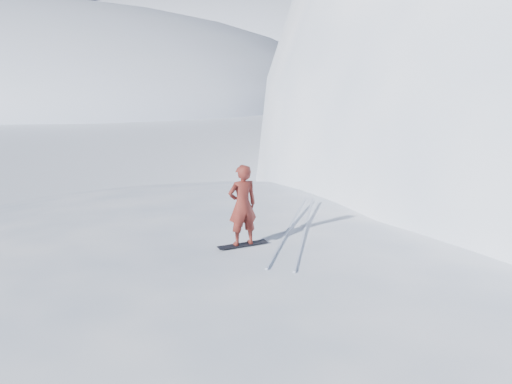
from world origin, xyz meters
TOP-DOWN VIEW (x-y plane):
  - near_ridge at (1.00, 3.00)m, footprint 36.00×28.00m
  - far_ridge_c at (-40.00, 110.00)m, footprint 140.00×90.00m
  - wind_bumps at (-0.56, 2.12)m, footprint 16.00×14.40m
  - snowboard at (-1.87, 3.05)m, footprint 1.09×1.05m
  - snowboarder at (-1.87, 3.05)m, footprint 0.86×0.85m
  - board_tracks at (-0.95, 4.76)m, footprint 1.32×5.97m

SIDE VIEW (x-z plane):
  - near_ridge at x=1.00m, z-range -2.40..2.40m
  - far_ridge_c at x=-40.00m, z-range -18.00..18.00m
  - wind_bumps at x=-0.56m, z-range -0.50..0.50m
  - snowboard at x=-1.87m, z-range 2.40..2.42m
  - board_tracks at x=-0.95m, z-range 2.40..2.44m
  - snowboarder at x=-1.87m, z-range 2.42..4.42m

